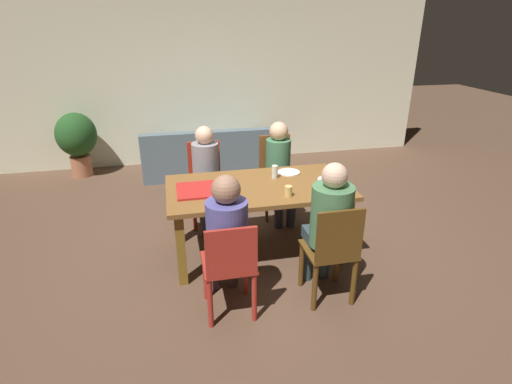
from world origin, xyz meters
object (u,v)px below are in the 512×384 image
object	(u,v)px
dining_table	(258,195)
pizza_box_0	(199,190)
plate_1	(289,172)
couch	(209,156)
chair_1	(206,180)
chair_0	(333,252)
drinking_glass_0	(275,172)
drinking_glass_1	(288,191)
person_2	(280,164)
chair_2	(276,171)
potted_plant	(77,138)
person_1	(206,170)
person_0	(329,219)
plate_0	(328,180)
person_3	(226,231)
chair_3	(230,266)

from	to	relation	value
dining_table	pizza_box_0	bearing A→B (deg)	-179.24
pizza_box_0	plate_1	bearing A→B (deg)	16.51
plate_1	couch	world-z (taller)	plate_1
pizza_box_0	chair_1	bearing A→B (deg)	80.66
chair_0	chair_1	distance (m)	2.03
drinking_glass_0	drinking_glass_1	distance (m)	0.48
dining_table	person_2	bearing A→B (deg)	60.14
chair_2	potted_plant	bearing A→B (deg)	144.19
person_1	potted_plant	distance (m)	2.73
person_2	couch	bearing A→B (deg)	110.43
chair_2	person_0	bearing A→B (deg)	-90.00
plate_1	potted_plant	distance (m)	3.65
dining_table	plate_0	bearing A→B (deg)	-0.59
person_2	plate_0	xyz separation A→B (m)	(0.30, -0.76, 0.07)
chair_1	person_1	distance (m)	0.24
dining_table	person_3	size ratio (longest dim) A/B	1.47
drinking_glass_1	couch	world-z (taller)	drinking_glass_1
person_0	person_3	world-z (taller)	person_0
dining_table	plate_1	size ratio (longest dim) A/B	7.44
person_3	plate_1	world-z (taller)	person_3
chair_2	plate_1	distance (m)	0.67
chair_1	potted_plant	distance (m)	2.61
dining_table	chair_1	distance (m)	1.02
chair_1	plate_0	bearing A→B (deg)	-37.92
drinking_glass_1	potted_plant	bearing A→B (deg)	127.75
chair_2	person_2	size ratio (longest dim) A/B	0.83
chair_2	person_3	xyz separation A→B (m)	(-0.87, -1.71, 0.18)
person_1	plate_0	distance (m)	1.39
person_0	drinking_glass_1	distance (m)	0.53
chair_1	dining_table	bearing A→B (deg)	-64.04
dining_table	drinking_glass_1	size ratio (longest dim) A/B	17.49
chair_1	person_3	distance (m)	1.71
person_0	chair_2	size ratio (longest dim) A/B	1.27
pizza_box_0	drinking_glass_0	world-z (taller)	drinking_glass_0
chair_2	pizza_box_0	bearing A→B (deg)	-137.94
person_2	person_3	xyz separation A→B (m)	(-0.87, -1.55, 0.02)
person_3	plate_0	size ratio (longest dim) A/B	5.94
plate_1	person_3	bearing A→B (deg)	-127.96
plate_0	chair_3	bearing A→B (deg)	-141.68
pizza_box_0	chair_2	bearing A→B (deg)	42.06
plate_0	dining_table	bearing A→B (deg)	179.41
dining_table	pizza_box_0	size ratio (longest dim) A/B	4.32
chair_3	plate_0	world-z (taller)	chair_3
chair_3	drinking_glass_0	distance (m)	1.33
dining_table	chair_3	distance (m)	1.05
chair_0	chair_1	xyz separation A→B (m)	(-0.87, 1.83, 0.02)
chair_3	plate_1	xyz separation A→B (m)	(0.84, 1.22, 0.28)
plate_0	drinking_glass_0	world-z (taller)	drinking_glass_0
person_0	drinking_glass_0	size ratio (longest dim) A/B	9.16
person_2	pizza_box_0	distance (m)	1.28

